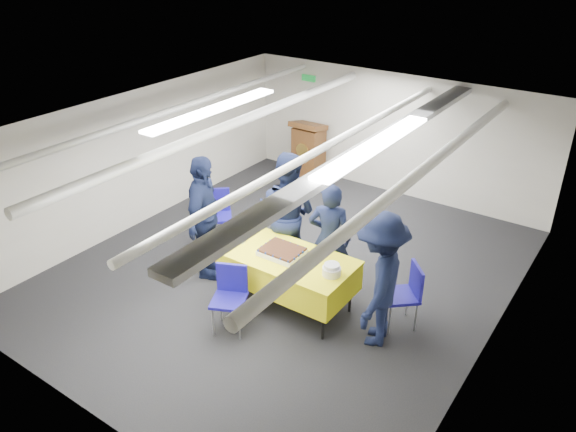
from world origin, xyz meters
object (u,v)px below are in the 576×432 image
object	(u,v)px
chair_left	(218,210)
serving_table	(288,270)
sailor_d	(379,280)
chair_near	(230,291)
chair_right	(407,290)
sailor_b	(287,214)
podium	(309,151)
sailor_c	(204,218)
sailor_a	(330,239)
sheet_cake	(282,252)

from	to	relation	value
chair_left	serving_table	bearing A→B (deg)	-23.31
chair_left	sailor_d	distance (m)	3.39
chair_near	chair_right	xyz separation A→B (m)	(1.82, 1.31, 0.00)
chair_near	chair_left	bearing A→B (deg)	134.96
chair_right	sailor_b	world-z (taller)	sailor_b
chair_near	sailor_b	size ratio (longest dim) A/B	0.46
podium	sailor_d	distance (m)	5.05
podium	chair_right	xyz separation A→B (m)	(3.58, -3.23, -0.08)
podium	sailor_b	size ratio (longest dim) A/B	0.67
chair_left	sailor_d	xyz separation A→B (m)	(3.27, -0.82, 0.35)
sailor_c	sailor_a	bearing A→B (deg)	-94.31
chair_right	sailor_c	size ratio (longest dim) A/B	0.47
sheet_cake	chair_near	distance (m)	0.86
podium	chair_near	world-z (taller)	podium
podium	sailor_b	xyz separation A→B (m)	(1.57, -3.02, 0.32)
sailor_c	sailor_b	bearing A→B (deg)	-75.26
chair_left	sailor_c	xyz separation A→B (m)	(0.55, -0.90, 0.40)
sailor_b	sailor_c	distance (m)	1.19
serving_table	chair_right	bearing A→B (deg)	19.52
sailor_d	sailor_b	bearing A→B (deg)	-125.25
sheet_cake	sailor_c	size ratio (longest dim) A/B	0.30
sailor_a	sailor_c	distance (m)	1.81
sheet_cake	podium	distance (m)	4.27
chair_left	sailor_b	xyz separation A→B (m)	(1.44, -0.12, 0.41)
chair_left	sailor_a	world-z (taller)	sailor_a
podium	sheet_cake	bearing A→B (deg)	-61.83
podium	sailor_d	size ratio (longest dim) A/B	0.71
podium	sailor_b	world-z (taller)	sailor_b
podium	serving_table	bearing A→B (deg)	-60.68
chair_left	sailor_c	world-z (taller)	sailor_c
sheet_cake	chair_right	bearing A→B (deg)	18.65
chair_right	sailor_b	bearing A→B (deg)	173.98
sheet_cake	serving_table	bearing A→B (deg)	4.10
sheet_cake	chair_left	bearing A→B (deg)	155.48
chair_left	sailor_b	bearing A→B (deg)	-4.63
podium	chair_near	distance (m)	4.87
chair_left	sheet_cake	bearing A→B (deg)	-24.52
sailor_a	sailor_c	size ratio (longest dim) A/B	0.88
sailor_d	chair_right	bearing A→B (deg)	145.73
podium	chair_near	xyz separation A→B (m)	(1.76, -4.53, -0.08)
serving_table	podium	bearing A→B (deg)	119.32
chair_right	sailor_c	world-z (taller)	sailor_c
sailor_c	sailor_d	xyz separation A→B (m)	(2.73, 0.08, -0.05)
podium	sailor_a	xyz separation A→B (m)	(2.36, -3.12, 0.21)
sailor_a	sailor_c	xyz separation A→B (m)	(-1.68, -0.68, 0.11)
chair_near	chair_left	world-z (taller)	same
chair_near	sailor_b	distance (m)	1.58
serving_table	chair_near	size ratio (longest dim) A/B	2.04
sailor_b	sailor_d	size ratio (longest dim) A/B	1.07
podium	sailor_d	world-z (taller)	sailor_d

